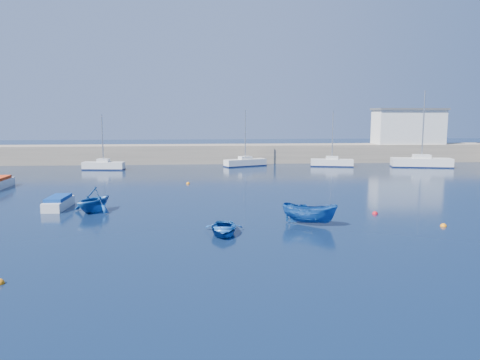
{
  "coord_description": "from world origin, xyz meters",
  "views": [
    {
      "loc": [
        -0.53,
        -21.91,
        7.01
      ],
      "look_at": [
        2.47,
        16.31,
        1.6
      ],
      "focal_mm": 35.0,
      "sensor_mm": 36.0,
      "label": 1
    }
  ],
  "objects": [
    {
      "name": "sailboat_7",
      "position": [
        16.78,
        39.81,
        0.55
      ],
      "size": [
        5.83,
        2.77,
        7.45
      ],
      "rotation": [
        0.0,
        0.0,
        1.35
      ],
      "color": "silver",
      "rests_on": "ground"
    },
    {
      "name": "dinghy_right",
      "position": [
        6.18,
        6.9,
        0.7
      ],
      "size": [
        3.84,
        2.95,
        1.4
      ],
      "primitive_type": "imported",
      "rotation": [
        0.0,
        0.0,
        1.07
      ],
      "color": "#154894",
      "rests_on": "ground"
    },
    {
      "name": "sailboat_5",
      "position": [
        -13.2,
        38.27,
        0.56
      ],
      "size": [
        5.31,
        2.02,
        6.95
      ],
      "rotation": [
        0.0,
        0.0,
        1.46
      ],
      "color": "silver",
      "rests_on": "ground"
    },
    {
      "name": "buoy_2",
      "position": [
        14.5,
        5.72,
        0.0
      ],
      "size": [
        0.4,
        0.4,
        0.4
      ],
      "primitive_type": "sphere",
      "color": "orange",
      "rests_on": "ground"
    },
    {
      "name": "buoy_1",
      "position": [
        11.55,
        9.65,
        0.0
      ],
      "size": [
        0.4,
        0.4,
        0.4
      ],
      "primitive_type": "sphere",
      "color": "red",
      "rests_on": "ground"
    },
    {
      "name": "sailboat_8",
      "position": [
        28.47,
        38.04,
        0.67
      ],
      "size": [
        7.99,
        3.74,
        10.06
      ],
      "rotation": [
        0.0,
        0.0,
        1.36
      ],
      "color": "silver",
      "rests_on": "ground"
    },
    {
      "name": "harbor_office",
      "position": [
        30.0,
        46.0,
        5.1
      ],
      "size": [
        10.0,
        4.0,
        5.0
      ],
      "primitive_type": "cube",
      "color": "silver",
      "rests_on": "back_wall"
    },
    {
      "name": "dinghy_left",
      "position": [
        -8.49,
        12.03,
        0.89
      ],
      "size": [
        4.17,
        4.37,
        1.79
      ],
      "primitive_type": "imported",
      "rotation": [
        0.0,
        0.0,
        -0.48
      ],
      "color": "#154894",
      "rests_on": "ground"
    },
    {
      "name": "sailboat_6",
      "position": [
        5.12,
        40.94,
        0.54
      ],
      "size": [
        5.95,
        3.77,
        7.62
      ],
      "rotation": [
        0.0,
        0.0,
        1.98
      ],
      "color": "silver",
      "rests_on": "ground"
    },
    {
      "name": "dinghy_center",
      "position": [
        0.59,
        4.91,
        0.34
      ],
      "size": [
        2.56,
        3.41,
        0.67
      ],
      "primitive_type": "imported",
      "rotation": [
        0.0,
        0.0,
        -0.08
      ],
      "color": "#154894",
      "rests_on": "ground"
    },
    {
      "name": "ground",
      "position": [
        0.0,
        0.0,
        0.0
      ],
      "size": [
        220.0,
        220.0,
        0.0
      ],
      "primitive_type": "plane",
      "color": "#0C1B36",
      "rests_on": "ground"
    },
    {
      "name": "back_wall",
      "position": [
        0.0,
        46.0,
        1.3
      ],
      "size": [
        96.0,
        4.5,
        2.6
      ],
      "primitive_type": "cube",
      "color": "gray",
      "rests_on": "ground"
    },
    {
      "name": "motorboat_1",
      "position": [
        -11.41,
        13.47,
        0.43
      ],
      "size": [
        1.39,
        3.8,
        0.92
      ],
      "rotation": [
        0.0,
        0.0,
        -0.02
      ],
      "color": "silver",
      "rests_on": "ground"
    },
    {
      "name": "buoy_3",
      "position": [
        -2.12,
        25.24,
        0.0
      ],
      "size": [
        0.39,
        0.39,
        0.39
      ],
      "primitive_type": "sphere",
      "color": "orange",
      "rests_on": "ground"
    }
  ]
}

